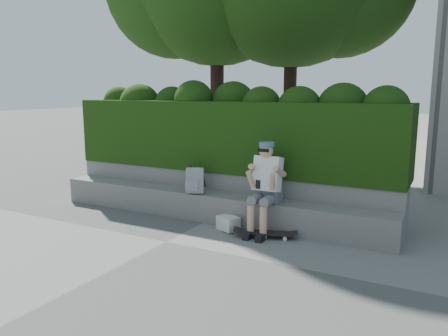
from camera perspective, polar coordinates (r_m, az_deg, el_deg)
The scene contains 8 objects.
ground at distance 6.37m, azimuth -7.54°, elevation -9.54°, with size 80.00×80.00×0.00m, color slate.
bench_ledge at distance 7.31m, azimuth -1.85°, elevation -5.04°, with size 6.00×0.45×0.45m, color gray.
planter_wall at distance 7.67m, azimuth -0.07°, elevation -3.15°, with size 6.00×0.50×0.75m, color gray.
hedge at distance 7.71m, azimuth 0.72°, elevation 4.26°, with size 6.00×1.00×1.20m, color black.
person at distance 6.56m, azimuth 5.48°, elevation -2.09°, with size 0.40×0.76×1.38m.
skateboard at distance 6.49m, azimuth 5.40°, elevation -8.45°, with size 0.85×0.47×0.09m.
backpack_plaid at distance 7.24m, azimuth -3.82°, elevation -1.64°, with size 0.29×0.16×0.43m, color #BABBC0.
backpack_ground at distance 6.82m, azimuth 0.56°, elevation -7.20°, with size 0.33×0.23×0.21m, color silver.
Camera 1 is at (3.54, -4.85, 2.13)m, focal length 35.00 mm.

